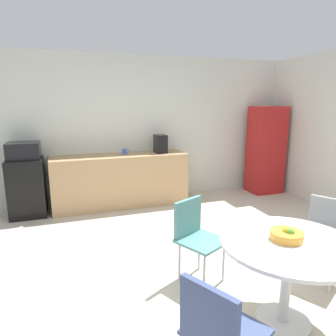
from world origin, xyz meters
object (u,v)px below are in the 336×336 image
at_px(chair_gray, 325,229).
at_px(locker_cabinet, 266,150).
at_px(chair_teal, 195,230).
at_px(microwave, 23,151).
at_px(coffee_maker, 160,144).
at_px(fruit_bowl, 287,235).
at_px(chair_navy, 217,328).
at_px(round_table, 288,258).
at_px(mini_fridge, 27,187).
at_px(mug_white, 125,152).

bearing_deg(chair_gray, locker_cabinet, 64.73).
height_order(locker_cabinet, chair_teal, locker_cabinet).
bearing_deg(chair_teal, microwave, 125.53).
xyz_separation_m(chair_teal, coffee_maker, (0.43, 2.51, 0.54)).
bearing_deg(fruit_bowl, chair_navy, -151.24).
bearing_deg(chair_navy, chair_gray, 27.60).
bearing_deg(fruit_bowl, microwave, 123.62).
xyz_separation_m(locker_cabinet, coffee_maker, (-2.16, 0.10, 0.21)).
height_order(microwave, fruit_bowl, microwave).
distance_m(round_table, chair_teal, 0.96).
height_order(round_table, chair_navy, chair_navy).
height_order(chair_teal, chair_navy, same).
xyz_separation_m(chair_gray, coffee_maker, (-0.84, 2.91, 0.54)).
distance_m(mini_fridge, locker_cabinet, 4.40).
bearing_deg(microwave, locker_cabinet, -1.31).
distance_m(microwave, mug_white, 1.59).
xyz_separation_m(microwave, mug_white, (1.58, 0.03, -0.10)).
relative_size(chair_teal, fruit_bowl, 3.25).
xyz_separation_m(round_table, chair_gray, (0.84, 0.46, -0.07)).
height_order(microwave, chair_gray, microwave).
bearing_deg(mug_white, fruit_bowl, -79.39).
distance_m(locker_cabinet, chair_navy, 4.79).
bearing_deg(fruit_bowl, round_table, -83.02).
bearing_deg(locker_cabinet, chair_gray, -115.27).
distance_m(fruit_bowl, coffee_maker, 3.34).
height_order(mini_fridge, chair_navy, mini_fridge).
bearing_deg(mug_white, locker_cabinet, -2.66).
bearing_deg(fruit_bowl, chair_teal, 117.22).
distance_m(round_table, mug_white, 3.47).
xyz_separation_m(chair_teal, chair_navy, (-0.43, -1.29, 0.00)).
height_order(chair_teal, mug_white, mug_white).
xyz_separation_m(chair_teal, fruit_bowl, (0.42, -0.82, 0.24)).
distance_m(microwave, chair_gray, 4.25).
height_order(round_table, fruit_bowl, fruit_bowl).
xyz_separation_m(mini_fridge, mug_white, (1.58, 0.03, 0.49)).
height_order(chair_navy, fruit_bowl, fruit_bowl).
distance_m(chair_navy, mug_white, 3.86).
height_order(chair_navy, coffee_maker, coffee_maker).
relative_size(chair_gray, coffee_maker, 2.59).
distance_m(chair_gray, chair_teal, 1.33).
relative_size(mug_white, coffee_maker, 0.40).
height_order(chair_gray, mug_white, mug_white).
relative_size(locker_cabinet, chair_navy, 2.06).
bearing_deg(chair_navy, round_table, 26.82).
bearing_deg(chair_teal, chair_gray, -17.56).
xyz_separation_m(locker_cabinet, chair_navy, (-3.02, -3.70, -0.33)).
bearing_deg(locker_cabinet, coffee_maker, 177.35).
height_order(mini_fridge, microwave, microwave).
height_order(locker_cabinet, chair_navy, locker_cabinet).
xyz_separation_m(round_table, chair_navy, (-0.85, -0.43, -0.07)).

